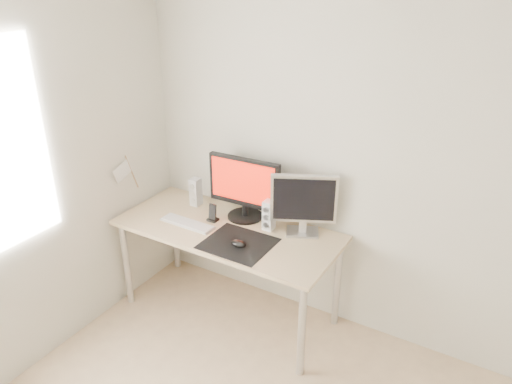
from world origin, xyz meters
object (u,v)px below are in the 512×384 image
at_px(speaker_left, 196,192).
at_px(phone_dock, 213,216).
at_px(mouse, 238,244).
at_px(second_monitor, 304,202).
at_px(main_monitor, 244,186).
at_px(keyboard, 187,223).
at_px(desk, 228,238).
at_px(speaker_right, 269,215).

relative_size(speaker_left, phone_dock, 1.66).
bearing_deg(mouse, second_monitor, 52.80).
relative_size(main_monitor, keyboard, 1.31).
xyz_separation_m(mouse, desk, (-0.20, 0.17, -0.10)).
height_order(mouse, speaker_right, speaker_right).
height_order(speaker_left, keyboard, speaker_left).
height_order(main_monitor, keyboard, main_monitor).
bearing_deg(speaker_right, speaker_left, 176.01).
bearing_deg(main_monitor, second_monitor, 1.36).
relative_size(mouse, keyboard, 0.26).
distance_m(main_monitor, speaker_right, 0.28).
xyz_separation_m(second_monitor, keyboard, (-0.76, -0.31, -0.23)).
xyz_separation_m(second_monitor, speaker_right, (-0.23, -0.07, -0.13)).
relative_size(speaker_right, keyboard, 0.52).
height_order(main_monitor, speaker_left, main_monitor).
xyz_separation_m(desk, second_monitor, (0.48, 0.21, 0.32)).
bearing_deg(speaker_left, desk, -24.46).
xyz_separation_m(mouse, keyboard, (-0.48, 0.07, -0.01)).
distance_m(main_monitor, keyboard, 0.49).
bearing_deg(phone_dock, keyboard, -132.84).
xyz_separation_m(mouse, phone_dock, (-0.35, 0.21, 0.02)).
bearing_deg(phone_dock, desk, -14.97).
distance_m(main_monitor, phone_dock, 0.32).
distance_m(mouse, second_monitor, 0.52).
relative_size(desk, main_monitor, 2.90).
distance_m(speaker_left, phone_dock, 0.31).
bearing_deg(keyboard, mouse, -8.42).
distance_m(second_monitor, keyboard, 0.86).
bearing_deg(speaker_left, mouse, -30.12).
height_order(speaker_left, phone_dock, speaker_left).
bearing_deg(mouse, speaker_left, 149.88).
bearing_deg(main_monitor, keyboard, -135.53).
xyz_separation_m(second_monitor, speaker_left, (-0.90, -0.02, -0.13)).
bearing_deg(mouse, desk, 139.97).
height_order(main_monitor, second_monitor, main_monitor).
bearing_deg(second_monitor, desk, -156.54).
distance_m(desk, phone_dock, 0.20).
bearing_deg(second_monitor, phone_dock, -165.14).
distance_m(desk, second_monitor, 0.62).
xyz_separation_m(mouse, second_monitor, (0.29, 0.38, 0.22)).
relative_size(second_monitor, speaker_right, 2.00).
height_order(second_monitor, speaker_right, second_monitor).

